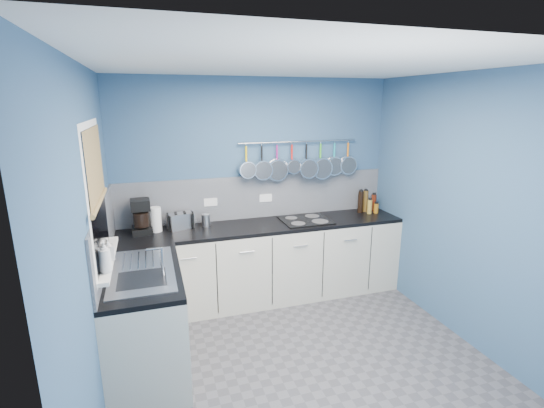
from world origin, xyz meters
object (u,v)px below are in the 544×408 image
soap_bottle_a (105,257)px  paper_towel (156,219)px  hob (305,220)px  canister (206,220)px  toaster (181,221)px  coffee_maker (141,217)px  soap_bottle_b (108,249)px

soap_bottle_a → paper_towel: soap_bottle_a is taller
hob → canister: bearing=172.8°
soap_bottle_a → toaster: bearing=64.9°
soap_bottle_a → paper_towel: bearing=74.2°
canister → toaster: bearing=179.6°
paper_towel → coffee_maker: (-0.14, -0.02, 0.05)m
hob → coffee_maker: bearing=177.0°
soap_bottle_a → coffee_maker: soap_bottle_a is taller
soap_bottle_a → canister: bearing=56.1°
coffee_maker → soap_bottle_b: bearing=-105.7°
soap_bottle_b → hob: soap_bottle_b is taller
canister → paper_towel: bearing=-176.8°
toaster → canister: (0.27, -0.00, -0.02)m
soap_bottle_b → canister: soap_bottle_b is taller
soap_bottle_b → canister: 1.43m
canister → hob: size_ratio=0.24×
soap_bottle_b → paper_towel: size_ratio=0.65×
paper_towel → toaster: 0.26m
toaster → hob: size_ratio=0.47×
coffee_maker → toaster: size_ratio=1.38×
soap_bottle_b → paper_towel: soap_bottle_b is taller
coffee_maker → hob: bearing=-6.4°
soap_bottle_a → soap_bottle_b: bearing=90.0°
soap_bottle_b → canister: (0.90, 1.09, -0.17)m
coffee_maker → canister: 0.68m
toaster → hob: 1.41m
paper_towel → hob: size_ratio=0.48×
soap_bottle_a → hob: soap_bottle_a is taller
soap_bottle_b → soap_bottle_a: bearing=-90.0°
paper_towel → coffee_maker: 0.15m
coffee_maker → toaster: (0.40, 0.05, -0.10)m
soap_bottle_b → paper_towel: (0.37, 1.06, -0.10)m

